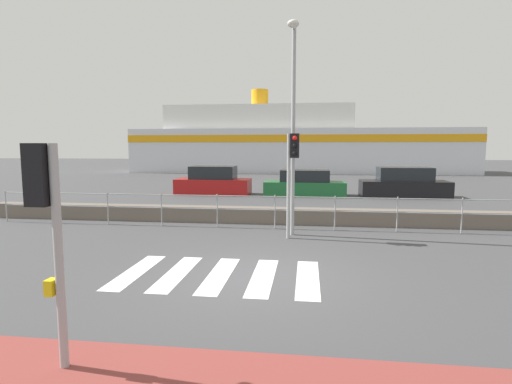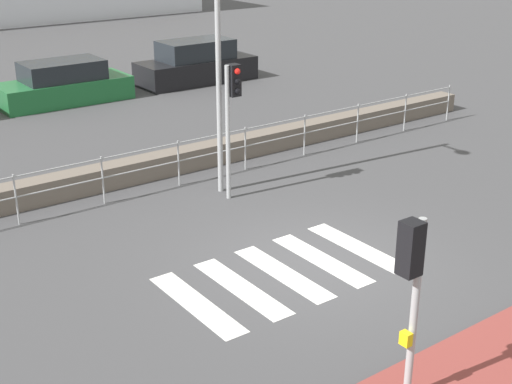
{
  "view_description": "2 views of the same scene",
  "coord_description": "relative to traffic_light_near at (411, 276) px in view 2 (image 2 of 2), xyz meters",
  "views": [
    {
      "loc": [
        1.02,
        -7.77,
        2.6
      ],
      "look_at": [
        -0.24,
        2.0,
        1.5
      ],
      "focal_mm": 28.0,
      "sensor_mm": 36.0,
      "label": 1
    },
    {
      "loc": [
        -7.75,
        -8.77,
        5.97
      ],
      "look_at": [
        -0.6,
        1.0,
        1.2
      ],
      "focal_mm": 50.0,
      "sensor_mm": 36.0,
      "label": 2
    }
  ],
  "objects": [
    {
      "name": "ground_plane",
      "position": [
        1.8,
        3.78,
        -1.92
      ],
      "size": [
        160.0,
        160.0,
        0.0
      ],
      "primitive_type": "plane",
      "color": "#424244"
    },
    {
      "name": "streetlamp",
      "position": [
        2.39,
        7.6,
        1.83
      ],
      "size": [
        0.32,
        1.01,
        6.07
      ],
      "color": "#9EA0A3",
      "rests_on": "ground_plane"
    },
    {
      "name": "parked_car_black",
      "position": [
        7.87,
        17.68,
        -1.25
      ],
      "size": [
        4.46,
        1.74,
        1.57
      ],
      "color": "black",
      "rests_on": "ground_plane"
    },
    {
      "name": "crosswalk",
      "position": [
        1.06,
        3.78,
        -1.91
      ],
      "size": [
        4.05,
        2.4,
        0.01
      ],
      "color": "silver",
      "rests_on": "ground_plane"
    },
    {
      "name": "harbor_fence",
      "position": [
        1.8,
        8.64,
        -1.19
      ],
      "size": [
        19.01,
        0.04,
        1.09
      ],
      "color": "#9EA0A3",
      "rests_on": "ground_plane"
    },
    {
      "name": "sidewalk_brick",
      "position": [
        1.8,
        -0.32,
        -1.86
      ],
      "size": [
        24.0,
        1.8,
        0.12
      ],
      "color": "brown",
      "rests_on": "ground_plane"
    },
    {
      "name": "traffic_light_far",
      "position": [
        2.4,
        7.29,
        0.28
      ],
      "size": [
        0.34,
        0.32,
        2.99
      ],
      "color": "#9EA0A3",
      "rests_on": "ground_plane"
    },
    {
      "name": "traffic_light_near",
      "position": [
        0.0,
        0.0,
        0.0
      ],
      "size": [
        0.34,
        0.32,
        2.65
      ],
      "color": "#9EA0A3",
      "rests_on": "ground_plane"
    },
    {
      "name": "seawall",
      "position": [
        1.8,
        9.52,
        -1.65
      ],
      "size": [
        21.08,
        0.55,
        0.54
      ],
      "color": "#6B6056",
      "rests_on": "ground_plane"
    },
    {
      "name": "parked_car_green",
      "position": [
        2.68,
        17.68,
        -1.32
      ],
      "size": [
        4.33,
        1.77,
        1.4
      ],
      "color": "#1E6633",
      "rests_on": "ground_plane"
    }
  ]
}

